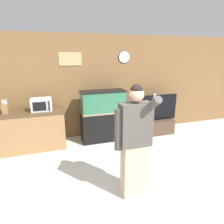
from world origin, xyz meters
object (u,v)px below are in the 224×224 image
at_px(aquarium_on_stand, 103,116).
at_px(tv_on_stand, 155,123).
at_px(knife_block, 5,108).
at_px(person_standing, 134,141).
at_px(counter_island, 32,130).
at_px(microwave, 41,104).

xyz_separation_m(aquarium_on_stand, tv_on_stand, (1.44, -0.05, -0.32)).
bearing_deg(knife_block, aquarium_on_stand, 0.82).
height_order(tv_on_stand, person_standing, person_standing).
bearing_deg(counter_island, microwave, 2.37).
bearing_deg(aquarium_on_stand, microwave, 179.72).
bearing_deg(aquarium_on_stand, knife_block, -179.18).
bearing_deg(microwave, knife_block, -177.04).
bearing_deg(person_standing, knife_block, 133.93).
bearing_deg(aquarium_on_stand, tv_on_stand, -2.14).
relative_size(counter_island, aquarium_on_stand, 1.16).
bearing_deg(knife_block, microwave, 2.96).
bearing_deg(person_standing, aquarium_on_stand, 86.97).
distance_m(microwave, person_standing, 2.52).
bearing_deg(aquarium_on_stand, person_standing, -93.03).
height_order(counter_island, tv_on_stand, tv_on_stand).
bearing_deg(microwave, aquarium_on_stand, -0.28).
relative_size(microwave, knife_block, 1.39).
xyz_separation_m(microwave, knife_block, (-0.73, -0.04, -0.02)).
height_order(counter_island, person_standing, person_standing).
height_order(knife_block, tv_on_stand, knife_block).
height_order(knife_block, person_standing, person_standing).
distance_m(tv_on_stand, person_standing, 2.67).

